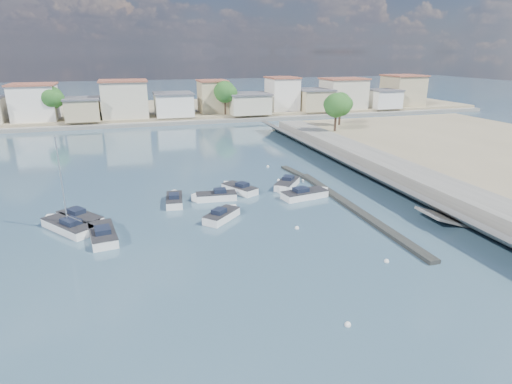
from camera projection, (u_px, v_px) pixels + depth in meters
ground at (224, 153)px, 70.44m from camera, size 400.00×400.00×0.00m
seawall_walkway at (427, 184)px, 50.71m from camera, size 5.00×90.00×1.80m
breakwater at (340, 200)px, 47.46m from camera, size 2.00×31.02×0.35m
far_shore_land at (182, 110)px, 117.51m from camera, size 160.00×40.00×1.40m
far_shore_quay at (195, 122)px, 98.50m from camera, size 160.00×2.50×0.80m
far_town at (233, 98)px, 105.43m from camera, size 113.01×12.80×8.35m
shore_trees at (232, 96)px, 96.36m from camera, size 74.56×38.32×7.92m
motorboat_a at (102, 234)px, 38.05m from camera, size 2.81×6.04×1.48m
motorboat_b at (223, 215)px, 42.29m from camera, size 4.23×4.19×1.48m
motorboat_c at (214, 197)px, 47.77m from camera, size 5.04×2.14×1.48m
motorboat_d at (286, 185)px, 52.09m from camera, size 4.34×4.79×1.48m
motorboat_e at (174, 200)px, 46.76m from camera, size 2.21×4.88×1.48m
motorboat_f at (238, 189)px, 50.54m from camera, size 3.74×4.87×1.48m
motorboat_g at (82, 219)px, 41.33m from camera, size 4.65×5.32×1.48m
motorboat_h at (307, 194)px, 48.57m from camera, size 5.91×2.92×1.48m
sailboat at (66, 226)px, 39.72m from camera, size 5.18×6.04×9.00m
mooring_buoys at (304, 208)px, 45.16m from camera, size 9.67×37.45×0.41m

